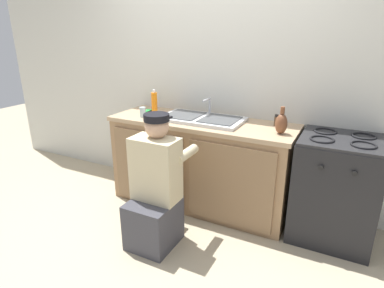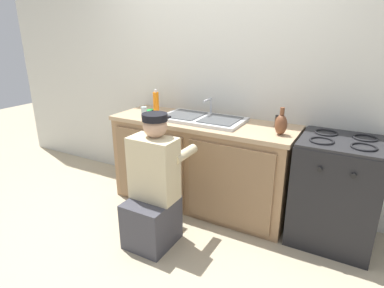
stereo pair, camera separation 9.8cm
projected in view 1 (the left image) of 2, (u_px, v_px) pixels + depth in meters
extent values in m
plane|color=tan|center=(187.00, 216.00, 3.12)|extent=(12.00, 12.00, 0.00)
cube|color=silver|center=(217.00, 78.00, 3.25)|extent=(6.00, 0.10, 2.50)
cube|color=#997551|center=(201.00, 165.00, 3.23)|extent=(1.77, 0.60, 0.85)
cube|color=#866747|center=(148.00, 168.00, 3.15)|extent=(0.78, 0.02, 0.75)
cube|color=#866747|center=(230.00, 186.00, 2.79)|extent=(0.78, 0.02, 0.75)
cube|color=tan|center=(201.00, 122.00, 3.08)|extent=(1.81, 0.62, 0.04)
cube|color=silver|center=(201.00, 119.00, 3.07)|extent=(0.80, 0.44, 0.03)
cube|color=#4C4F51|center=(184.00, 115.00, 3.15)|extent=(0.33, 0.35, 0.01)
cube|color=#4C4F51|center=(220.00, 119.00, 2.98)|extent=(0.33, 0.35, 0.01)
cylinder|color=#B7BABF|center=(210.00, 107.00, 3.21)|extent=(0.02, 0.02, 0.18)
cylinder|color=#B7BABF|center=(207.00, 100.00, 3.11)|extent=(0.02, 0.16, 0.02)
cube|color=black|center=(335.00, 190.00, 2.69)|extent=(0.64, 0.60, 0.87)
cube|color=#262628|center=(343.00, 140.00, 2.54)|extent=(0.63, 0.59, 0.02)
torus|color=black|center=(322.00, 139.00, 2.50)|extent=(0.19, 0.19, 0.02)
torus|color=black|center=(364.00, 145.00, 2.38)|extent=(0.19, 0.19, 0.02)
torus|color=black|center=(325.00, 131.00, 2.70)|extent=(0.19, 0.19, 0.02)
torus|color=black|center=(364.00, 136.00, 2.58)|extent=(0.19, 0.19, 0.02)
cylinder|color=black|center=(321.00, 168.00, 2.38)|extent=(0.04, 0.02, 0.04)
cylinder|color=black|center=(354.00, 174.00, 2.28)|extent=(0.04, 0.02, 0.04)
cube|color=#3F3F47|center=(154.00, 223.00, 2.66)|extent=(0.36, 0.40, 0.40)
cube|color=beige|center=(156.00, 169.00, 2.56)|extent=(0.38, 0.22, 0.52)
sphere|color=tan|center=(157.00, 126.00, 2.47)|extent=(0.19, 0.19, 0.19)
cylinder|color=black|center=(156.00, 117.00, 2.45)|extent=(0.20, 0.20, 0.06)
cube|color=black|center=(162.00, 117.00, 2.53)|extent=(0.13, 0.09, 0.02)
cylinder|color=beige|center=(151.00, 148.00, 2.77)|extent=(0.08, 0.30, 0.08)
cylinder|color=beige|center=(186.00, 154.00, 2.62)|extent=(0.08, 0.30, 0.08)
cylinder|color=#513823|center=(276.00, 121.00, 2.89)|extent=(0.04, 0.04, 0.08)
cylinder|color=black|center=(277.00, 116.00, 2.87)|extent=(0.04, 0.04, 0.02)
cube|color=black|center=(147.00, 111.00, 3.42)|extent=(0.07, 0.14, 0.01)
cube|color=green|center=(147.00, 110.00, 3.42)|extent=(0.06, 0.12, 0.00)
cylinder|color=#ADC6CC|center=(143.00, 112.00, 3.18)|extent=(0.06, 0.06, 0.10)
cylinder|color=orange|center=(154.00, 103.00, 3.30)|extent=(0.06, 0.06, 0.22)
cylinder|color=white|center=(154.00, 91.00, 3.25)|extent=(0.03, 0.03, 0.03)
ellipsoid|color=brown|center=(281.00, 124.00, 2.65)|extent=(0.10, 0.10, 0.17)
cylinder|color=brown|center=(283.00, 110.00, 2.61)|extent=(0.04, 0.04, 0.06)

